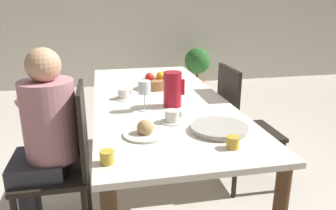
# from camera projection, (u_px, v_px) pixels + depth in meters

# --- Properties ---
(ground_plane) EXTENTS (20.00, 20.00, 0.00)m
(ground_plane) POSITION_uv_depth(u_px,v_px,m) (160.00, 189.00, 2.56)
(ground_plane) COLOR beige
(wall_back) EXTENTS (10.00, 0.06, 2.60)m
(wall_back) POSITION_uv_depth(u_px,v_px,m) (122.00, 7.00, 5.32)
(wall_back) COLOR beige
(wall_back) RESTS_ON ground_plane
(dining_table) EXTENTS (0.90, 2.17, 0.75)m
(dining_table) POSITION_uv_depth(u_px,v_px,m) (159.00, 110.00, 2.36)
(dining_table) COLOR silver
(dining_table) RESTS_ON ground_plane
(chair_person_side) EXTENTS (0.42, 0.42, 0.96)m
(chair_person_side) POSITION_uv_depth(u_px,v_px,m) (65.00, 162.00, 1.94)
(chair_person_side) COLOR black
(chair_person_side) RESTS_ON ground_plane
(chair_opposite) EXTENTS (0.42, 0.42, 0.96)m
(chair_opposite) POSITION_uv_depth(u_px,v_px,m) (241.00, 125.00, 2.51)
(chair_opposite) COLOR black
(chair_opposite) RESTS_ON ground_plane
(person_seated) EXTENTS (0.39, 0.41, 1.18)m
(person_seated) POSITION_uv_depth(u_px,v_px,m) (45.00, 132.00, 1.87)
(person_seated) COLOR #33333D
(person_seated) RESTS_ON ground_plane
(red_pitcher) EXTENTS (0.14, 0.12, 0.23)m
(red_pitcher) POSITION_uv_depth(u_px,v_px,m) (172.00, 89.00, 2.12)
(red_pitcher) COLOR #A31423
(red_pitcher) RESTS_ON dining_table
(wine_glass_water) EXTENTS (0.08, 0.08, 0.19)m
(wine_glass_water) POSITION_uv_depth(u_px,v_px,m) (144.00, 89.00, 2.03)
(wine_glass_water) COLOR white
(wine_glass_water) RESTS_ON dining_table
(teacup_near_person) EXTENTS (0.14, 0.14, 0.07)m
(teacup_near_person) POSITION_uv_depth(u_px,v_px,m) (172.00, 117.00, 1.86)
(teacup_near_person) COLOR silver
(teacup_near_person) RESTS_ON dining_table
(teacup_across) EXTENTS (0.14, 0.14, 0.07)m
(teacup_across) POSITION_uv_depth(u_px,v_px,m) (124.00, 95.00, 2.31)
(teacup_across) COLOR silver
(teacup_across) RESTS_ON dining_table
(serving_tray) EXTENTS (0.31, 0.31, 0.03)m
(serving_tray) POSITION_uv_depth(u_px,v_px,m) (219.00, 128.00, 1.74)
(serving_tray) COLOR #B7B2A8
(serving_tray) RESTS_ON dining_table
(bread_plate) EXTENTS (0.23, 0.23, 0.09)m
(bread_plate) POSITION_uv_depth(u_px,v_px,m) (145.00, 131.00, 1.69)
(bread_plate) COLOR silver
(bread_plate) RESTS_ON dining_table
(jam_jar_amber) EXTENTS (0.06, 0.06, 0.06)m
(jam_jar_amber) POSITION_uv_depth(u_px,v_px,m) (107.00, 156.00, 1.39)
(jam_jar_amber) COLOR gold
(jam_jar_amber) RESTS_ON dining_table
(jam_jar_red) EXTENTS (0.06, 0.06, 0.06)m
(jam_jar_red) POSITION_uv_depth(u_px,v_px,m) (233.00, 142.00, 1.54)
(jam_jar_red) COLOR gold
(jam_jar_red) RESTS_ON dining_table
(fruit_bowl) EXTENTS (0.21, 0.21, 0.13)m
(fruit_bowl) POSITION_uv_depth(u_px,v_px,m) (155.00, 83.00, 2.57)
(fruit_bowl) COLOR #9E6B3D
(fruit_bowl) RESTS_ON dining_table
(potted_plant) EXTENTS (0.41, 0.41, 0.69)m
(potted_plant) POSITION_uv_depth(u_px,v_px,m) (197.00, 64.00, 5.25)
(potted_plant) COLOR #A8603D
(potted_plant) RESTS_ON ground_plane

